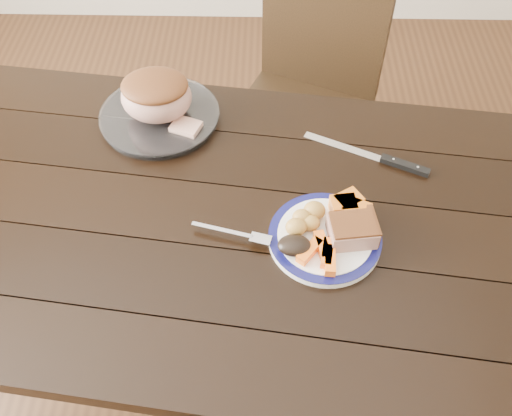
{
  "coord_description": "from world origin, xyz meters",
  "views": [
    {
      "loc": [
        0.1,
        -0.8,
        1.75
      ],
      "look_at": [
        0.08,
        -0.02,
        0.8
      ],
      "focal_mm": 40.0,
      "sensor_mm": 36.0,
      "label": 1
    }
  ],
  "objects_px": {
    "fork": "(237,234)",
    "carving_knife": "(389,161)",
    "chair_far": "(308,89)",
    "serving_platter": "(160,117)",
    "pork_slice": "(352,231)",
    "roast_joint": "(156,97)",
    "dining_table": "(223,239)",
    "dinner_plate": "(325,238)"
  },
  "relations": [
    {
      "from": "serving_platter",
      "to": "pork_slice",
      "type": "height_order",
      "value": "pork_slice"
    },
    {
      "from": "serving_platter",
      "to": "roast_joint",
      "type": "xyz_separation_m",
      "value": [
        0.0,
        0.0,
        0.07
      ]
    },
    {
      "from": "chair_far",
      "to": "dinner_plate",
      "type": "distance_m",
      "value": 0.83
    },
    {
      "from": "roast_joint",
      "to": "carving_knife",
      "type": "relative_size",
      "value": 0.6
    },
    {
      "from": "carving_knife",
      "to": "fork",
      "type": "bearing_deg",
      "value": -121.22
    },
    {
      "from": "roast_joint",
      "to": "carving_knife",
      "type": "distance_m",
      "value": 0.6
    },
    {
      "from": "roast_joint",
      "to": "serving_platter",
      "type": "bearing_deg",
      "value": 0.0
    },
    {
      "from": "chair_far",
      "to": "fork",
      "type": "relative_size",
      "value": 5.27
    },
    {
      "from": "dinner_plate",
      "to": "carving_knife",
      "type": "height_order",
      "value": "dinner_plate"
    },
    {
      "from": "carving_knife",
      "to": "dining_table",
      "type": "bearing_deg",
      "value": -131.72
    },
    {
      "from": "dining_table",
      "to": "fork",
      "type": "bearing_deg",
      "value": -59.15
    },
    {
      "from": "chair_far",
      "to": "serving_platter",
      "type": "distance_m",
      "value": 0.63
    },
    {
      "from": "serving_platter",
      "to": "fork",
      "type": "height_order",
      "value": "fork"
    },
    {
      "from": "serving_platter",
      "to": "pork_slice",
      "type": "bearing_deg",
      "value": -39.94
    },
    {
      "from": "dinner_plate",
      "to": "roast_joint",
      "type": "distance_m",
      "value": 0.56
    },
    {
      "from": "dining_table",
      "to": "serving_platter",
      "type": "relative_size",
      "value": 5.65
    },
    {
      "from": "dining_table",
      "to": "fork",
      "type": "relative_size",
      "value": 9.64
    },
    {
      "from": "serving_platter",
      "to": "roast_joint",
      "type": "relative_size",
      "value": 1.69
    },
    {
      "from": "pork_slice",
      "to": "roast_joint",
      "type": "distance_m",
      "value": 0.6
    },
    {
      "from": "chair_far",
      "to": "roast_joint",
      "type": "bearing_deg",
      "value": 67.9
    },
    {
      "from": "fork",
      "to": "roast_joint",
      "type": "bearing_deg",
      "value": 134.1
    },
    {
      "from": "dining_table",
      "to": "serving_platter",
      "type": "bearing_deg",
      "value": 119.36
    },
    {
      "from": "dinner_plate",
      "to": "fork",
      "type": "bearing_deg",
      "value": -179.59
    },
    {
      "from": "fork",
      "to": "serving_platter",
      "type": "bearing_deg",
      "value": 134.1
    },
    {
      "from": "chair_far",
      "to": "fork",
      "type": "height_order",
      "value": "chair_far"
    },
    {
      "from": "dining_table",
      "to": "serving_platter",
      "type": "height_order",
      "value": "serving_platter"
    },
    {
      "from": "chair_far",
      "to": "fork",
      "type": "xyz_separation_m",
      "value": [
        -0.2,
        -0.8,
        0.25
      ]
    },
    {
      "from": "chair_far",
      "to": "carving_knife",
      "type": "xyz_separation_m",
      "value": [
        0.16,
        -0.56,
        0.23
      ]
    },
    {
      "from": "fork",
      "to": "carving_knife",
      "type": "xyz_separation_m",
      "value": [
        0.36,
        0.24,
        -0.01
      ]
    },
    {
      "from": "serving_platter",
      "to": "fork",
      "type": "relative_size",
      "value": 1.71
    },
    {
      "from": "roast_joint",
      "to": "dining_table",
      "type": "bearing_deg",
      "value": -60.64
    },
    {
      "from": "serving_platter",
      "to": "chair_far",
      "type": "bearing_deg",
      "value": 45.04
    },
    {
      "from": "chair_far",
      "to": "carving_knife",
      "type": "bearing_deg",
      "value": 128.86
    },
    {
      "from": "dining_table",
      "to": "dinner_plate",
      "type": "distance_m",
      "value": 0.26
    },
    {
      "from": "dining_table",
      "to": "chair_far",
      "type": "xyz_separation_m",
      "value": [
        0.24,
        0.73,
        -0.13
      ]
    },
    {
      "from": "fork",
      "to": "carving_knife",
      "type": "bearing_deg",
      "value": 48.32
    },
    {
      "from": "serving_platter",
      "to": "carving_knife",
      "type": "distance_m",
      "value": 0.59
    },
    {
      "from": "carving_knife",
      "to": "roast_joint",
      "type": "bearing_deg",
      "value": -168.95
    },
    {
      "from": "pork_slice",
      "to": "carving_knife",
      "type": "xyz_separation_m",
      "value": [
        0.12,
        0.24,
        -0.04
      ]
    },
    {
      "from": "dining_table",
      "to": "pork_slice",
      "type": "distance_m",
      "value": 0.32
    },
    {
      "from": "chair_far",
      "to": "pork_slice",
      "type": "distance_m",
      "value": 0.85
    },
    {
      "from": "fork",
      "to": "dinner_plate",
      "type": "bearing_deg",
      "value": 14.88
    }
  ]
}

